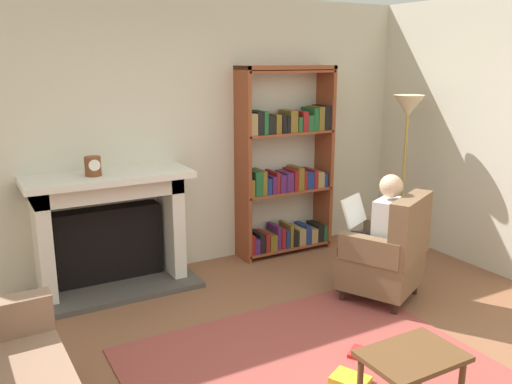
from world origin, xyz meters
TOP-DOWN VIEW (x-y plane):
  - back_wall at (0.00, 2.55)m, footprint 5.60×0.10m
  - side_wall_right at (2.65, 1.25)m, footprint 0.10×5.20m
  - area_rug at (0.00, 0.30)m, footprint 2.40×1.80m
  - fireplace at (-0.83, 2.30)m, footprint 1.50×0.64m
  - mantel_clock at (-0.96, 2.20)m, footprint 0.14×0.14m
  - bookshelf at (1.10, 2.33)m, footprint 1.07×0.32m
  - armchair_reading at (1.24, 0.84)m, footprint 0.85×0.84m
  - seated_reader at (1.19, 0.95)m, footprint 0.52×0.60m
  - side_table at (0.14, -0.53)m, footprint 0.56×0.39m
  - scattered_books at (0.26, 0.06)m, footprint 0.57×0.48m
  - floor_lamp at (2.15, 1.64)m, footprint 0.32×0.32m

SIDE VIEW (x-z plane):
  - area_rug at x=0.00m, z-range 0.00..0.01m
  - scattered_books at x=0.26m, z-range 0.01..0.05m
  - side_table at x=0.14m, z-range 0.16..0.65m
  - armchair_reading at x=1.24m, z-range -0.06..0.91m
  - fireplace at x=-0.83m, z-range 0.03..1.14m
  - seated_reader at x=1.19m, z-range 0.05..1.19m
  - bookshelf at x=1.10m, z-range -0.05..1.98m
  - mantel_clock at x=-0.96m, z-range 1.11..1.28m
  - back_wall at x=0.00m, z-range 0.00..2.70m
  - side_wall_right at x=2.65m, z-range 0.00..2.70m
  - floor_lamp at x=2.15m, z-range 0.60..2.34m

